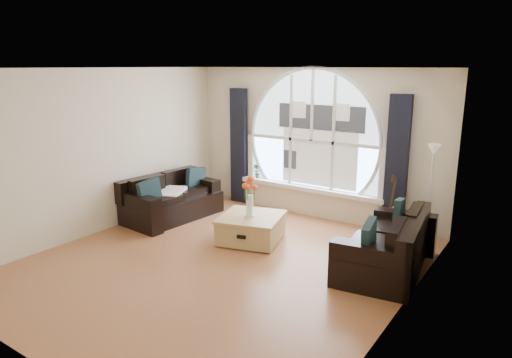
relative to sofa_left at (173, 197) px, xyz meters
name	(u,v)px	position (x,y,z in m)	size (l,w,h in m)	color
ground	(220,263)	(1.97, -1.08, -0.40)	(5.00, 5.50, 0.01)	brown
ceiling	(216,68)	(1.97, -1.08, 2.30)	(5.00, 5.50, 0.01)	silver
wall_back	(313,143)	(1.97, 1.67, 0.95)	(5.00, 0.01, 2.70)	beige
wall_front	(20,229)	(1.97, -3.83, 0.95)	(5.00, 0.01, 2.70)	beige
wall_left	(100,152)	(-0.53, -1.08, 0.95)	(0.01, 5.50, 2.70)	beige
wall_right	(404,201)	(4.47, -1.08, 0.95)	(0.01, 5.50, 2.70)	beige
attic_slope	(382,104)	(4.17, -1.08, 1.95)	(0.92, 5.50, 0.72)	silver
arched_window	(313,128)	(1.97, 1.64, 1.23)	(2.60, 0.06, 2.15)	silver
window_sill	(309,188)	(1.97, 1.57, 0.11)	(2.90, 0.22, 0.08)	white
window_frame	(312,128)	(1.97, 1.61, 1.23)	(2.76, 0.08, 2.15)	white
neighbor_house	(319,136)	(2.12, 1.63, 1.10)	(1.70, 0.02, 1.50)	silver
curtain_left	(239,146)	(0.37, 1.55, 0.75)	(0.35, 0.12, 2.30)	black
curtain_right	(397,165)	(3.57, 1.55, 0.75)	(0.35, 0.12, 2.30)	black
sofa_left	(173,197)	(0.00, 0.00, 0.00)	(0.89, 1.77, 0.79)	black
sofa_right	(387,242)	(3.98, 0.06, 0.00)	(0.89, 1.79, 0.79)	black
coffee_chest	(251,227)	(1.84, -0.12, -0.17)	(0.94, 0.94, 0.46)	#A98951
throw_blanket	(168,193)	(-0.01, -0.11, 0.10)	(0.55, 0.55, 0.10)	silver
vase_flowers	(250,193)	(1.84, -0.17, 0.41)	(0.24, 0.24, 0.70)	white
floor_lamp	(430,196)	(4.20, 1.27, 0.40)	(0.24, 0.24, 1.60)	#B2B2B2
guitar	(393,205)	(3.63, 1.34, 0.13)	(0.36, 0.24, 1.06)	#966325
potted_plant	(257,171)	(0.80, 1.57, 0.30)	(0.15, 0.10, 0.29)	#1E6023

